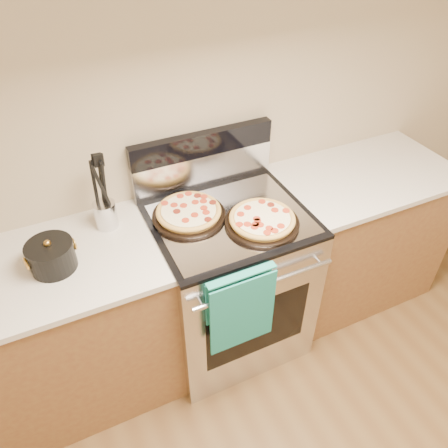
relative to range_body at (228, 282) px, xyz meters
name	(u,v)px	position (x,y,z in m)	size (l,w,h in m)	color
wall_back	(198,105)	(0.00, 0.35, 0.90)	(4.00, 4.00, 0.00)	tan
range_body	(228,282)	(0.00, 0.00, 0.00)	(0.76, 0.68, 0.90)	#B7B7BC
oven_window	(257,327)	(0.00, -0.34, 0.00)	(0.56, 0.01, 0.40)	black
cooktop	(229,217)	(0.00, 0.00, 0.46)	(0.76, 0.68, 0.02)	black
backsplash_lower	(203,169)	(0.00, 0.31, 0.56)	(0.76, 0.06, 0.18)	silver
backsplash_upper	(202,144)	(0.00, 0.31, 0.71)	(0.76, 0.06, 0.12)	black
oven_handle	(265,284)	(0.00, -0.38, 0.35)	(0.03, 0.03, 0.70)	silver
dish_towel	(241,308)	(-0.12, -0.38, 0.25)	(0.32, 0.05, 0.42)	#198169
foil_sheet	(232,219)	(0.00, -0.03, 0.47)	(0.70, 0.55, 0.01)	gray
cabinet_left	(65,336)	(-0.88, 0.03, -0.01)	(1.00, 0.62, 0.88)	brown
countertop_left	(41,271)	(-0.88, 0.03, 0.45)	(1.02, 0.64, 0.03)	beige
cabinet_right	(352,236)	(0.88, 0.03, -0.01)	(1.00, 0.62, 0.88)	brown
countertop_right	(367,175)	(0.88, 0.03, 0.45)	(1.02, 0.64, 0.03)	beige
pepperoni_pizza_back	(189,213)	(-0.18, 0.07, 0.50)	(0.35, 0.35, 0.05)	#B28236
pepperoni_pizza_front	(262,220)	(0.11, -0.13, 0.50)	(0.35, 0.35, 0.05)	#B28236
utensil_crock	(106,215)	(-0.55, 0.19, 0.53)	(0.10, 0.10, 0.13)	silver
saucepan	(52,257)	(-0.82, 0.01, 0.52)	(0.19, 0.19, 0.12)	black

